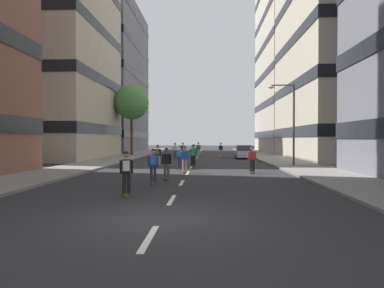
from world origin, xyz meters
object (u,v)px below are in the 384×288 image
at_px(skater_0, 252,158).
at_px(skater_7, 167,162).
at_px(parked_car_near, 243,152).
at_px(skater_10, 194,153).
at_px(skater_5, 175,150).
at_px(street_tree_near, 132,103).
at_px(skater_2, 198,148).
at_px(skater_6, 158,154).
at_px(skater_3, 221,149).
at_px(skater_8, 179,155).
at_px(streetlamp_right, 289,115).
at_px(skater_1, 185,158).
at_px(skater_9, 193,154).
at_px(skater_11, 126,170).
at_px(skater_4, 153,164).
at_px(skater_12, 183,149).

relative_size(skater_0, skater_7, 1.00).
bearing_deg(parked_car_near, skater_10, -119.16).
bearing_deg(skater_5, parked_car_near, 4.84).
height_order(street_tree_near, skater_2, street_tree_near).
relative_size(parked_car_near, skater_5, 2.47).
bearing_deg(skater_5, skater_6, -91.87).
distance_m(skater_3, skater_8, 16.92).
height_order(streetlamp_right, skater_6, streetlamp_right).
bearing_deg(skater_1, skater_7, -100.66).
relative_size(skater_5, skater_9, 1.00).
bearing_deg(skater_5, skater_7, -85.91).
bearing_deg(skater_0, skater_8, 149.45).
bearing_deg(skater_8, skater_10, 79.22).
distance_m(street_tree_near, skater_3, 13.19).
height_order(streetlamp_right, skater_9, streetlamp_right).
xyz_separation_m(skater_5, skater_9, (2.51, -11.34, 0.00)).
xyz_separation_m(skater_3, skater_6, (-5.68, -14.14, 0.00)).
distance_m(skater_8, skater_9, 2.46).
height_order(skater_8, skater_11, same).
height_order(street_tree_near, skater_11, street_tree_near).
bearing_deg(skater_3, skater_10, -103.41).
bearing_deg(skater_10, skater_11, -96.81).
xyz_separation_m(skater_9, skater_11, (-2.02, -14.50, 0.03)).
relative_size(skater_10, skater_11, 1.00).
relative_size(skater_2, skater_10, 1.00).
distance_m(skater_1, skater_10, 7.73).
bearing_deg(streetlamp_right, skater_7, -134.09).
bearing_deg(skater_1, skater_4, -102.00).
xyz_separation_m(skater_4, skater_6, (-1.36, 10.95, 0.00)).
distance_m(skater_4, skater_7, 1.83).
height_order(skater_9, skater_10, same).
xyz_separation_m(skater_8, skater_12, (-0.97, 17.21, 0.00)).
xyz_separation_m(skater_4, skater_10, (1.53, 13.40, 0.00)).
bearing_deg(skater_5, skater_1, -82.43).
bearing_deg(streetlamp_right, skater_6, 179.20).
height_order(parked_car_near, skater_1, skater_1).
relative_size(skater_8, skater_9, 1.00).
xyz_separation_m(skater_5, skater_10, (2.52, -8.81, 0.03)).
distance_m(skater_0, skater_8, 5.84).
distance_m(skater_1, skater_3, 19.66).
relative_size(street_tree_near, skater_10, 5.11).
height_order(skater_0, skater_1, same).
bearing_deg(skater_4, skater_10, 83.47).
bearing_deg(skater_12, skater_2, 46.04).
xyz_separation_m(streetlamp_right, skater_11, (-9.73, -14.44, -3.12)).
height_order(skater_3, skater_7, same).
height_order(parked_car_near, skater_6, skater_6).
height_order(skater_0, skater_10, same).
height_order(street_tree_near, skater_1, street_tree_near).
relative_size(skater_5, skater_11, 1.00).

